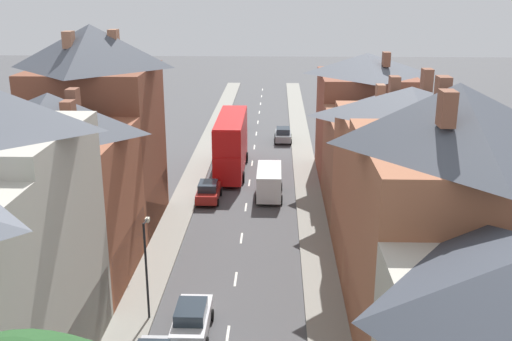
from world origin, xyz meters
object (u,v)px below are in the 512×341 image
object	(u,v)px
street_lamp	(147,263)
double_decker_bus_lead	(231,143)
car_near_blue	(231,123)
car_parked_right_a	(283,135)
car_mid_black	(192,319)
delivery_van	(269,181)
car_parked_left_a	(208,191)

from	to	relation	value
street_lamp	double_decker_bus_lead	bearing A→B (deg)	84.56
double_decker_bus_lead	car_near_blue	distance (m)	17.11
double_decker_bus_lead	car_parked_right_a	bearing A→B (deg)	66.46
car_parked_right_a	car_mid_black	size ratio (longest dim) A/B	0.94
street_lamp	car_near_blue	bearing A→B (deg)	88.45
car_mid_black	delivery_van	bearing A→B (deg)	80.00
delivery_van	car_mid_black	bearing A→B (deg)	-100.00
double_decker_bus_lead	delivery_van	size ratio (longest dim) A/B	2.08
car_parked_right_a	street_lamp	size ratio (longest dim) A/B	0.71
car_parked_left_a	delivery_van	world-z (taller)	delivery_van
double_decker_bus_lead	car_mid_black	size ratio (longest dim) A/B	2.62
car_parked_left_a	car_near_blue	bearing A→B (deg)	90.00
car_near_blue	street_lamp	distance (m)	42.65
delivery_van	street_lamp	size ratio (longest dim) A/B	0.95
double_decker_bus_lead	car_parked_right_a	world-z (taller)	double_decker_bus_lead
street_lamp	car_parked_right_a	bearing A→B (deg)	78.73
car_near_blue	delivery_van	world-z (taller)	delivery_van
car_mid_black	delivery_van	xyz separation A→B (m)	(3.60, 20.42, 0.49)
car_near_blue	car_mid_black	bearing A→B (deg)	-88.31
car_parked_left_a	car_parked_right_a	size ratio (longest dim) A/B	1.01
car_parked_left_a	street_lamp	world-z (taller)	street_lamp
car_parked_left_a	delivery_van	distance (m)	5.06
car_parked_right_a	car_mid_black	world-z (taller)	car_mid_black
car_parked_left_a	street_lamp	distance (m)	18.04
car_near_blue	street_lamp	world-z (taller)	street_lamp
car_near_blue	car_parked_right_a	xyz separation A→B (m)	(6.20, -5.68, -0.02)
delivery_van	street_lamp	xyz separation A→B (m)	(-6.05, -19.00, 1.90)
double_decker_bus_lead	street_lamp	bearing A→B (deg)	-95.44
delivery_van	car_parked_left_a	bearing A→B (deg)	-166.70
double_decker_bus_lead	car_mid_black	xyz separation A→B (m)	(0.01, -27.03, -1.97)
car_parked_right_a	delivery_van	world-z (taller)	delivery_van
car_parked_right_a	delivery_van	bearing A→B (deg)	-94.16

